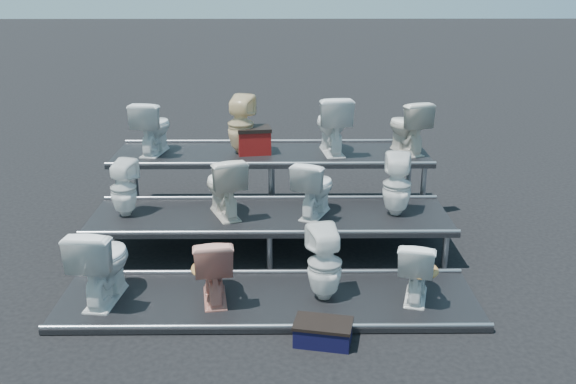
{
  "coord_description": "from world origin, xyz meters",
  "views": [
    {
      "loc": [
        0.14,
        -7.07,
        3.18
      ],
      "look_at": [
        0.21,
        0.1,
        0.71
      ],
      "focal_mm": 40.0,
      "sensor_mm": 36.0,
      "label": 1
    }
  ],
  "objects_px": {
    "toilet_2": "(325,263)",
    "toilet_7": "(397,185)",
    "toilet_0": "(102,262)",
    "step_stool": "(323,334)",
    "red_crate": "(254,142)",
    "toilet_8": "(153,127)",
    "toilet_11": "(407,126)",
    "toilet_1": "(213,267)",
    "toilet_5": "(224,186)",
    "toilet_9": "(241,125)",
    "toilet_4": "(124,188)",
    "toilet_6": "(315,187)",
    "toilet_3": "(417,268)",
    "toilet_10": "(332,124)"
  },
  "relations": [
    {
      "from": "red_crate",
      "to": "toilet_4",
      "type": "bearing_deg",
      "value": -147.64
    },
    {
      "from": "toilet_2",
      "to": "toilet_8",
      "type": "bearing_deg",
      "value": -64.45
    },
    {
      "from": "toilet_9",
      "to": "red_crate",
      "type": "height_order",
      "value": "toilet_9"
    },
    {
      "from": "toilet_5",
      "to": "red_crate",
      "type": "relative_size",
      "value": 1.69
    },
    {
      "from": "toilet_0",
      "to": "toilet_2",
      "type": "distance_m",
      "value": 2.2
    },
    {
      "from": "toilet_0",
      "to": "toilet_9",
      "type": "relative_size",
      "value": 1.04
    },
    {
      "from": "toilet_7",
      "to": "toilet_10",
      "type": "xyz_separation_m",
      "value": [
        -0.67,
        1.3,
        0.42
      ]
    },
    {
      "from": "toilet_2",
      "to": "step_stool",
      "type": "relative_size",
      "value": 1.53
    },
    {
      "from": "toilet_7",
      "to": "red_crate",
      "type": "distance_m",
      "value": 2.15
    },
    {
      "from": "red_crate",
      "to": "toilet_11",
      "type": "bearing_deg",
      "value": -8.6
    },
    {
      "from": "toilet_9",
      "to": "toilet_4",
      "type": "bearing_deg",
      "value": 61.3
    },
    {
      "from": "toilet_7",
      "to": "toilet_4",
      "type": "bearing_deg",
      "value": 8.82
    },
    {
      "from": "toilet_5",
      "to": "toilet_7",
      "type": "bearing_deg",
      "value": 158.66
    },
    {
      "from": "toilet_8",
      "to": "toilet_11",
      "type": "distance_m",
      "value": 3.4
    },
    {
      "from": "toilet_1",
      "to": "toilet_4",
      "type": "height_order",
      "value": "toilet_4"
    },
    {
      "from": "toilet_5",
      "to": "red_crate",
      "type": "height_order",
      "value": "toilet_5"
    },
    {
      "from": "toilet_10",
      "to": "red_crate",
      "type": "height_order",
      "value": "toilet_10"
    },
    {
      "from": "toilet_8",
      "to": "red_crate",
      "type": "height_order",
      "value": "toilet_8"
    },
    {
      "from": "toilet_7",
      "to": "step_stool",
      "type": "xyz_separation_m",
      "value": [
        -0.97,
        -2.03,
        -0.74
      ]
    },
    {
      "from": "toilet_8",
      "to": "toilet_9",
      "type": "distance_m",
      "value": 1.18
    },
    {
      "from": "toilet_2",
      "to": "toilet_7",
      "type": "xyz_separation_m",
      "value": [
        0.92,
        1.3,
        0.39
      ]
    },
    {
      "from": "toilet_2",
      "to": "toilet_4",
      "type": "height_order",
      "value": "toilet_4"
    },
    {
      "from": "toilet_3",
      "to": "toilet_6",
      "type": "xyz_separation_m",
      "value": [
        -0.96,
        1.3,
        0.42
      ]
    },
    {
      "from": "toilet_1",
      "to": "toilet_10",
      "type": "xyz_separation_m",
      "value": [
        1.36,
        2.6,
        0.85
      ]
    },
    {
      "from": "toilet_0",
      "to": "step_stool",
      "type": "height_order",
      "value": "toilet_0"
    },
    {
      "from": "toilet_7",
      "to": "step_stool",
      "type": "bearing_deg",
      "value": 73.19
    },
    {
      "from": "toilet_6",
      "to": "toilet_2",
      "type": "bearing_deg",
      "value": 115.36
    },
    {
      "from": "toilet_0",
      "to": "toilet_5",
      "type": "relative_size",
      "value": 1.12
    },
    {
      "from": "toilet_0",
      "to": "toilet_1",
      "type": "xyz_separation_m",
      "value": [
        1.09,
        0.0,
        -0.06
      ]
    },
    {
      "from": "toilet_1",
      "to": "toilet_11",
      "type": "distance_m",
      "value": 3.61
    },
    {
      "from": "toilet_7",
      "to": "toilet_8",
      "type": "bearing_deg",
      "value": -14.19
    },
    {
      "from": "red_crate",
      "to": "toilet_0",
      "type": "bearing_deg",
      "value": -127.38
    },
    {
      "from": "toilet_5",
      "to": "step_stool",
      "type": "xyz_separation_m",
      "value": [
        1.04,
        -2.03,
        -0.73
      ]
    },
    {
      "from": "toilet_9",
      "to": "red_crate",
      "type": "bearing_deg",
      "value": -168.08
    },
    {
      "from": "toilet_5",
      "to": "toilet_1",
      "type": "bearing_deg",
      "value": 68.26
    },
    {
      "from": "toilet_4",
      "to": "toilet_5",
      "type": "height_order",
      "value": "toilet_5"
    },
    {
      "from": "step_stool",
      "to": "red_crate",
      "type": "bearing_deg",
      "value": 114.42
    },
    {
      "from": "toilet_5",
      "to": "toilet_8",
      "type": "relative_size",
      "value": 1.01
    },
    {
      "from": "toilet_7",
      "to": "toilet_10",
      "type": "distance_m",
      "value": 1.52
    },
    {
      "from": "toilet_1",
      "to": "toilet_3",
      "type": "xyz_separation_m",
      "value": [
        2.03,
        0.0,
        -0.02
      ]
    },
    {
      "from": "toilet_2",
      "to": "toilet_6",
      "type": "relative_size",
      "value": 1.13
    },
    {
      "from": "toilet_5",
      "to": "step_stool",
      "type": "distance_m",
      "value": 2.4
    },
    {
      "from": "toilet_1",
      "to": "toilet_11",
      "type": "bearing_deg",
      "value": -140.51
    },
    {
      "from": "toilet_8",
      "to": "toilet_5",
      "type": "bearing_deg",
      "value": 139.35
    },
    {
      "from": "toilet_1",
      "to": "toilet_3",
      "type": "height_order",
      "value": "toilet_1"
    },
    {
      "from": "toilet_1",
      "to": "toilet_6",
      "type": "bearing_deg",
      "value": -137.55
    },
    {
      "from": "toilet_4",
      "to": "toilet_1",
      "type": "bearing_deg",
      "value": 148.99
    },
    {
      "from": "red_crate",
      "to": "toilet_10",
      "type": "bearing_deg",
      "value": -8.26
    },
    {
      "from": "toilet_1",
      "to": "toilet_4",
      "type": "xyz_separation_m",
      "value": [
        -1.16,
        1.3,
        0.39
      ]
    },
    {
      "from": "toilet_3",
      "to": "step_stool",
      "type": "height_order",
      "value": "toilet_3"
    }
  ]
}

